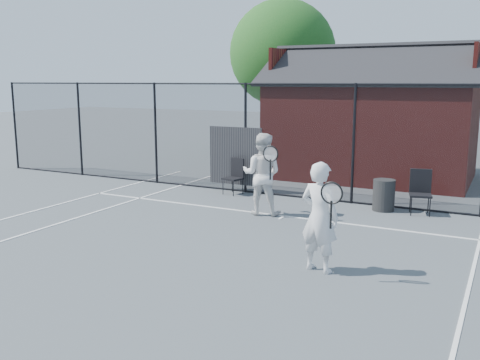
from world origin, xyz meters
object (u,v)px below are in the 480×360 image
at_px(chair_right, 421,193).
at_px(player_front, 320,217).
at_px(clubhouse, 372,127).
at_px(chair_left, 233,177).
at_px(waste_bin, 384,195).
at_px(player_back, 262,174).

bearing_deg(chair_right, player_front, -113.56).
bearing_deg(player_front, clubhouse, 98.52).
xyz_separation_m(clubhouse, chair_left, (-2.68, -4.40, -1.13)).
distance_m(clubhouse, waste_bin, 4.78).
relative_size(clubhouse, player_front, 3.60).
bearing_deg(chair_right, waste_bin, 167.03).
height_order(clubhouse, waste_bin, clubhouse).
xyz_separation_m(player_back, chair_right, (3.28, 1.64, -0.44)).
xyz_separation_m(player_back, chair_left, (-1.63, 1.64, -0.47)).
bearing_deg(player_front, player_back, 128.74).
relative_size(player_front, waste_bin, 2.41).
relative_size(chair_left, waste_bin, 1.27).
relative_size(chair_right, waste_bin, 1.35).
relative_size(clubhouse, player_back, 3.45).
height_order(chair_right, waste_bin, chair_right).
relative_size(clubhouse, chair_left, 6.82).
bearing_deg(player_front, waste_bin, 89.59).
distance_m(player_back, waste_bin, 2.99).
distance_m(clubhouse, player_front, 9.17).
bearing_deg(chair_right, clubhouse, 103.82).
bearing_deg(chair_right, player_back, -166.43).
bearing_deg(chair_left, chair_right, 14.04).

